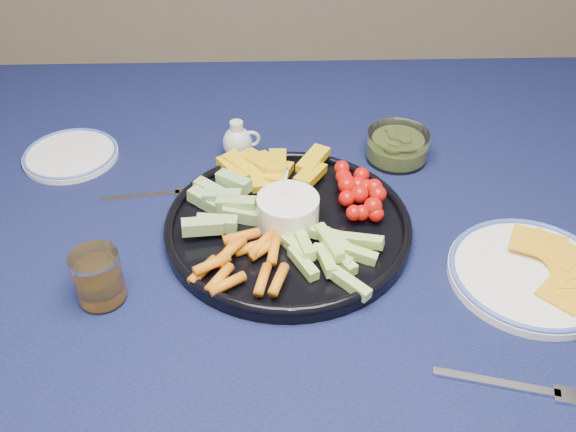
{
  "coord_description": "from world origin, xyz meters",
  "views": [
    {
      "loc": [
        -0.13,
        -0.88,
        1.43
      ],
      "look_at": [
        -0.1,
        -0.09,
        0.78
      ],
      "focal_mm": 40.0,
      "sensor_mm": 36.0,
      "label": 1
    }
  ],
  "objects_px": {
    "dining_table": "(343,234)",
    "juice_tumbler": "(99,280)",
    "pickle_bowl": "(397,147)",
    "side_plate_extra": "(71,155)",
    "crudite_platter": "(286,222)",
    "cheese_plate": "(531,272)",
    "creamer_pitcher": "(238,142)"
  },
  "relations": [
    {
      "from": "side_plate_extra",
      "to": "crudite_platter",
      "type": "bearing_deg",
      "value": -29.7
    },
    {
      "from": "cheese_plate",
      "to": "juice_tumbler",
      "type": "relative_size",
      "value": 2.99
    },
    {
      "from": "crudite_platter",
      "to": "creamer_pitcher",
      "type": "bearing_deg",
      "value": 110.68
    },
    {
      "from": "dining_table",
      "to": "juice_tumbler",
      "type": "xyz_separation_m",
      "value": [
        -0.38,
        -0.23,
        0.12
      ]
    },
    {
      "from": "dining_table",
      "to": "creamer_pitcher",
      "type": "bearing_deg",
      "value": 146.23
    },
    {
      "from": "dining_table",
      "to": "crudite_platter",
      "type": "bearing_deg",
      "value": -138.89
    },
    {
      "from": "creamer_pitcher",
      "to": "juice_tumbler",
      "type": "distance_m",
      "value": 0.4
    },
    {
      "from": "cheese_plate",
      "to": "crudite_platter",
      "type": "bearing_deg",
      "value": 162.26
    },
    {
      "from": "creamer_pitcher",
      "to": "cheese_plate",
      "type": "relative_size",
      "value": 0.31
    },
    {
      "from": "creamer_pitcher",
      "to": "cheese_plate",
      "type": "bearing_deg",
      "value": -37.12
    },
    {
      "from": "crudite_platter",
      "to": "pickle_bowl",
      "type": "bearing_deg",
      "value": 44.5
    },
    {
      "from": "creamer_pitcher",
      "to": "crudite_platter",
      "type": "bearing_deg",
      "value": -69.32
    },
    {
      "from": "crudite_platter",
      "to": "juice_tumbler",
      "type": "distance_m",
      "value": 0.3
    },
    {
      "from": "crudite_platter",
      "to": "juice_tumbler",
      "type": "bearing_deg",
      "value": -153.13
    },
    {
      "from": "pickle_bowl",
      "to": "side_plate_extra",
      "type": "relative_size",
      "value": 0.66
    },
    {
      "from": "crudite_platter",
      "to": "juice_tumbler",
      "type": "relative_size",
      "value": 4.85
    },
    {
      "from": "juice_tumbler",
      "to": "side_plate_extra",
      "type": "height_order",
      "value": "juice_tumbler"
    },
    {
      "from": "dining_table",
      "to": "pickle_bowl",
      "type": "xyz_separation_m",
      "value": [
        0.11,
        0.12,
        0.11
      ]
    },
    {
      "from": "dining_table",
      "to": "juice_tumbler",
      "type": "relative_size",
      "value": 20.35
    },
    {
      "from": "side_plate_extra",
      "to": "juice_tumbler",
      "type": "bearing_deg",
      "value": -70.38
    },
    {
      "from": "cheese_plate",
      "to": "juice_tumbler",
      "type": "distance_m",
      "value": 0.63
    },
    {
      "from": "pickle_bowl",
      "to": "cheese_plate",
      "type": "xyz_separation_m",
      "value": [
        0.15,
        -0.33,
        -0.01
      ]
    },
    {
      "from": "crudite_platter",
      "to": "juice_tumbler",
      "type": "xyz_separation_m",
      "value": [
        -0.27,
        -0.14,
        0.01
      ]
    },
    {
      "from": "dining_table",
      "to": "juice_tumbler",
      "type": "height_order",
      "value": "juice_tumbler"
    },
    {
      "from": "crudite_platter",
      "to": "creamer_pitcher",
      "type": "distance_m",
      "value": 0.24
    },
    {
      "from": "dining_table",
      "to": "cheese_plate",
      "type": "bearing_deg",
      "value": -39.46
    },
    {
      "from": "cheese_plate",
      "to": "pickle_bowl",
      "type": "bearing_deg",
      "value": 114.61
    },
    {
      "from": "dining_table",
      "to": "pickle_bowl",
      "type": "distance_m",
      "value": 0.19
    },
    {
      "from": "juice_tumbler",
      "to": "cheese_plate",
      "type": "bearing_deg",
      "value": 1.88
    },
    {
      "from": "pickle_bowl",
      "to": "side_plate_extra",
      "type": "bearing_deg",
      "value": 178.28
    },
    {
      "from": "crudite_platter",
      "to": "cheese_plate",
      "type": "height_order",
      "value": "crudite_platter"
    },
    {
      "from": "pickle_bowl",
      "to": "dining_table",
      "type": "bearing_deg",
      "value": -132.41
    }
  ]
}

